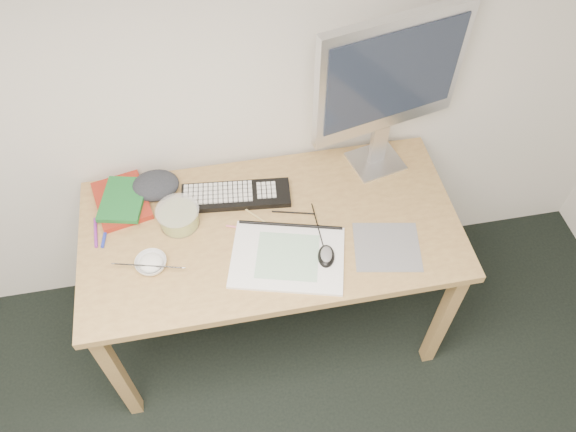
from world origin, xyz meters
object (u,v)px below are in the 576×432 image
at_px(rice_bowl, 151,264).
at_px(keyboard, 236,196).
at_px(desk, 271,240).
at_px(sketchpad, 288,257).
at_px(monitor, 390,80).

bearing_deg(rice_bowl, keyboard, 37.99).
bearing_deg(desk, sketchpad, -75.89).
bearing_deg(monitor, sketchpad, -150.88).
xyz_separation_m(desk, sketchpad, (0.04, -0.15, 0.09)).
height_order(sketchpad, monitor, monitor).
distance_m(desk, sketchpad, 0.17).
bearing_deg(keyboard, desk, -50.90).
distance_m(sketchpad, keyboard, 0.34).
bearing_deg(sketchpad, rice_bowl, -171.23).
bearing_deg(sketchpad, keyboard, 130.08).
bearing_deg(monitor, keyboard, 175.24).
bearing_deg(sketchpad, desk, 119.16).
distance_m(keyboard, rice_bowl, 0.42).
xyz_separation_m(sketchpad, keyboard, (-0.14, 0.31, 0.01)).
bearing_deg(rice_bowl, sketchpad, -6.29).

